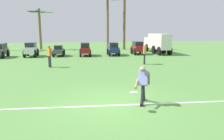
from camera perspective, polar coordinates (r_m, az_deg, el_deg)
The scene contains 16 objects.
ground_plane at distance 8.07m, azimuth -0.11°, elevation -8.71°, with size 80.00×80.00×0.00m, color #558A40.
field_line_paint at distance 7.86m, azimuth 0.18°, elevation -9.20°, with size 23.28×0.11×0.01m, color white.
frisbee_thrower at distance 7.89m, azimuth 8.08°, elevation -3.24°, with size 0.73×0.97×1.41m.
frisbee_in_flight at distance 7.16m, azimuth 5.75°, elevation -5.81°, with size 0.35×0.35×0.06m.
teammate_near_sideline at distance 16.14m, azimuth -16.04°, elevation 3.99°, with size 0.37×0.43×1.56m.
teammate_midfield at distance 17.10m, azimuth 8.51°, elevation 4.62°, with size 0.34×0.46×1.56m.
parked_car_slot_a at distance 23.73m, azimuth -27.23°, elevation 4.66°, with size 1.15×2.41×1.34m.
parked_car_slot_b at distance 23.29m, azimuth -20.40°, elevation 5.13°, with size 1.18×2.36×1.40m.
parked_car_slot_c at distance 22.94m, azimuth -13.73°, elevation 4.96°, with size 1.18×2.24×1.10m.
parked_car_slot_d at distance 22.72m, azimuth -7.05°, elevation 5.53°, with size 1.24×2.44×1.34m.
parked_car_slot_e at distance 22.99m, azimuth 0.29°, elevation 5.67°, with size 1.25×2.44×1.34m.
parked_car_slot_f at distance 24.15m, azimuth 6.72°, elevation 5.88°, with size 1.26×2.39×1.40m.
box_truck at distance 25.68m, azimuth 11.72°, elevation 7.10°, with size 1.48×5.92×2.20m.
palm_tree_left_of_centre at distance 31.39m, azimuth -18.36°, elevation 11.22°, with size 3.44×3.27×5.42m.
palm_tree_right_of_centre at distance 30.39m, azimuth -1.17°, elevation 13.69°, with size 3.61×3.30×7.27m.
palm_tree_far_right at distance 30.15m, azimuth 3.21°, elevation 13.12°, with size 3.12×3.44×7.08m.
Camera 1 is at (-1.34, -7.50, 2.65)m, focal length 35.00 mm.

